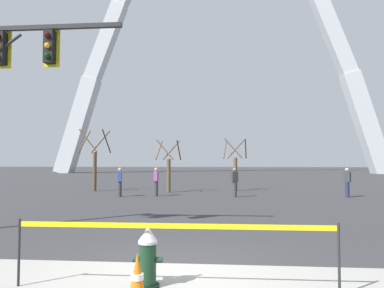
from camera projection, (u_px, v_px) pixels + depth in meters
The scene contains 12 objects.
ground_plane at pixel (173, 269), 6.41m from camera, with size 240.00×240.00×0.00m, color #333335.
fire_hydrant at pixel (148, 257), 5.52m from camera, with size 0.46×0.48×0.99m.
caution_tape_barrier at pixel (173, 243), 5.37m from camera, with size 4.88×0.07×1.04m.
traffic_cone_by_hydrant at pixel (137, 281), 4.72m from camera, with size 0.36×0.36×0.73m.
monument_arch at pixel (217, 44), 59.77m from camera, with size 54.89×2.67×49.19m.
tree_far_left at pixel (95, 164), 23.44m from camera, with size 1.86×1.87×4.03m.
tree_left_mid at pixel (169, 169), 22.48m from camera, with size 1.53×1.54×3.29m.
tree_center_left at pixel (235, 168), 23.61m from camera, with size 1.60×1.61×3.44m.
pedestrian_walking_left at pixel (347, 182), 19.35m from camera, with size 0.39×0.37×1.59m.
pedestrian_standing_center at pixel (120, 182), 19.67m from camera, with size 0.25×0.37×1.59m.
pedestrian_walking_right at pixel (235, 182), 19.40m from camera, with size 0.39×0.33×1.59m.
pedestrian_near_trees at pixel (156, 182), 19.98m from camera, with size 0.22×0.35×1.59m.
Camera 1 is at (0.90, -6.46, 1.94)m, focal length 33.46 mm.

